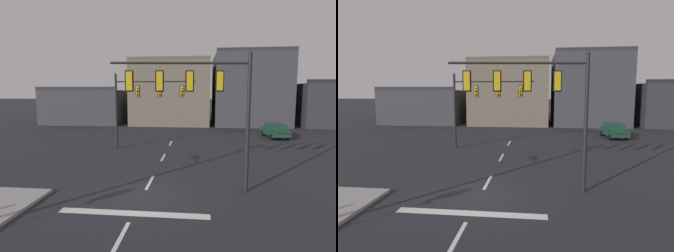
# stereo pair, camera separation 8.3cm
# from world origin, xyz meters

# --- Properties ---
(ground_plane) EXTENTS (400.00, 400.00, 0.00)m
(ground_plane) POSITION_xyz_m (0.00, 0.00, 0.00)
(ground_plane) COLOR #232328
(stop_bar_paint) EXTENTS (6.40, 0.50, 0.01)m
(stop_bar_paint) POSITION_xyz_m (0.00, -2.00, 0.00)
(stop_bar_paint) COLOR silver
(stop_bar_paint) RESTS_ON ground
(lane_centreline) EXTENTS (0.16, 26.40, 0.01)m
(lane_centreline) POSITION_xyz_m (0.00, 2.00, 0.00)
(lane_centreline) COLOR silver
(lane_centreline) RESTS_ON ground
(signal_mast_near_side) EXTENTS (6.77, 0.99, 6.99)m
(signal_mast_near_side) POSITION_xyz_m (2.82, 0.81, 4.95)
(signal_mast_near_side) COLOR black
(signal_mast_near_side) RESTS_ON ground
(signal_mast_far_side) EXTENTS (7.15, 0.61, 6.75)m
(signal_mast_far_side) POSITION_xyz_m (-2.33, 11.27, 4.56)
(signal_mast_far_side) COLOR black
(signal_mast_far_side) RESTS_ON ground
(car_lot_nearside) EXTENTS (2.21, 4.57, 1.61)m
(car_lot_nearside) POSITION_xyz_m (11.25, 18.48, 0.86)
(car_lot_nearside) COLOR #143D28
(car_lot_nearside) RESTS_ON ground
(building_row) EXTENTS (48.13, 12.48, 11.21)m
(building_row) POSITION_xyz_m (2.67, 32.37, 4.34)
(building_row) COLOR #38383D
(building_row) RESTS_ON ground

